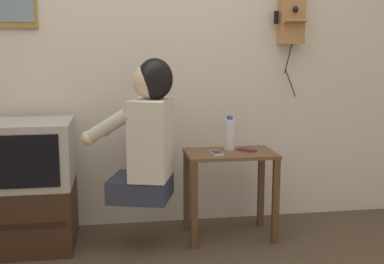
{
  "coord_description": "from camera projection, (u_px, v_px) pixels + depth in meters",
  "views": [
    {
      "loc": [
        -0.19,
        -2.16,
        1.23
      ],
      "look_at": [
        0.29,
        0.78,
        0.73
      ],
      "focal_mm": 45.0,
      "sensor_mm": 36.0,
      "label": 1
    }
  ],
  "objects": [
    {
      "name": "water_bottle",
      "position": [
        229.0,
        134.0,
        3.21
      ],
      "size": [
        0.07,
        0.07,
        0.23
      ],
      "color": "silver",
      "rests_on": "side_table"
    },
    {
      "name": "wall_phone_antique",
      "position": [
        291.0,
        14.0,
        3.36
      ],
      "size": [
        0.21,
        0.18,
        0.82
      ],
      "color": "#AD7A47"
    },
    {
      "name": "cell_phone_held",
      "position": [
        216.0,
        153.0,
        3.08
      ],
      "size": [
        0.07,
        0.13,
        0.01
      ],
      "rotation": [
        0.0,
        0.0,
        0.08
      ],
      "color": "silver",
      "rests_on": "side_table"
    },
    {
      "name": "person",
      "position": [
        147.0,
        133.0,
        2.93
      ],
      "size": [
        0.58,
        0.49,
        0.87
      ],
      "rotation": [
        0.0,
        0.0,
        1.28
      ],
      "color": "#2D3347",
      "rests_on": "ground_plane"
    },
    {
      "name": "wall_back",
      "position": [
        141.0,
        44.0,
        3.31
      ],
      "size": [
        6.8,
        0.05,
        2.55
      ],
      "color": "beige",
      "rests_on": "ground_plane"
    },
    {
      "name": "tv_stand",
      "position": [
        23.0,
        215.0,
        3.05
      ],
      "size": [
        0.65,
        0.52,
        0.4
      ],
      "color": "#382316",
      "rests_on": "ground_plane"
    },
    {
      "name": "side_table",
      "position": [
        230.0,
        172.0,
        3.16
      ],
      "size": [
        0.58,
        0.37,
        0.58
      ],
      "color": "brown",
      "rests_on": "ground_plane"
    },
    {
      "name": "television",
      "position": [
        24.0,
        153.0,
        2.98
      ],
      "size": [
        0.59,
        0.5,
        0.4
      ],
      "color": "#ADA89E",
      "rests_on": "tv_stand"
    },
    {
      "name": "cell_phone_spare",
      "position": [
        247.0,
        150.0,
        3.18
      ],
      "size": [
        0.12,
        0.14,
        0.01
      ],
      "rotation": [
        0.0,
        0.0,
        0.64
      ],
      "color": "maroon",
      "rests_on": "side_table"
    }
  ]
}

